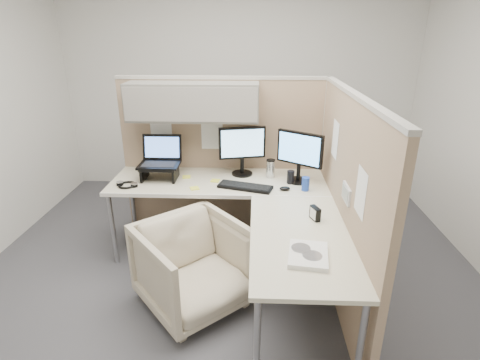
{
  "coord_description": "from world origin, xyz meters",
  "views": [
    {
      "loc": [
        0.22,
        -2.67,
        2.02
      ],
      "look_at": [
        0.1,
        0.25,
        0.85
      ],
      "focal_mm": 28.0,
      "sensor_mm": 36.0,
      "label": 1
    }
  ],
  "objects_px": {
    "office_chair": "(194,262)",
    "keyboard": "(245,187)",
    "desk": "(242,204)",
    "monitor_left": "(242,147)"
  },
  "relations": [
    {
      "from": "office_chair",
      "to": "keyboard",
      "type": "xyz_separation_m",
      "value": [
        0.37,
        0.64,
        0.36
      ]
    },
    {
      "from": "office_chair",
      "to": "keyboard",
      "type": "bearing_deg",
      "value": 19.2
    },
    {
      "from": "desk",
      "to": "keyboard",
      "type": "height_order",
      "value": "keyboard"
    },
    {
      "from": "desk",
      "to": "office_chair",
      "type": "height_order",
      "value": "office_chair"
    },
    {
      "from": "monitor_left",
      "to": "keyboard",
      "type": "xyz_separation_m",
      "value": [
        0.04,
        -0.34,
        -0.26
      ]
    },
    {
      "from": "desk",
      "to": "office_chair",
      "type": "bearing_deg",
      "value": -131.37
    },
    {
      "from": "monitor_left",
      "to": "desk",
      "type": "bearing_deg",
      "value": -100.44
    },
    {
      "from": "desk",
      "to": "monitor_left",
      "type": "xyz_separation_m",
      "value": [
        -0.02,
        0.57,
        0.32
      ]
    },
    {
      "from": "office_chair",
      "to": "keyboard",
      "type": "distance_m",
      "value": 0.82
    },
    {
      "from": "office_chair",
      "to": "monitor_left",
      "type": "distance_m",
      "value": 1.21
    }
  ]
}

